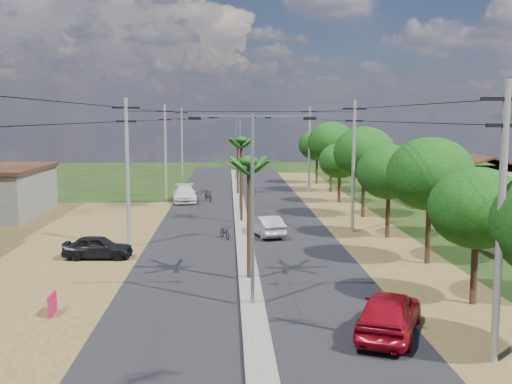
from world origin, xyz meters
TOP-DOWN VIEW (x-y plane):
  - ground at (0.00, 0.00)m, footprint 160.00×160.00m
  - road at (0.00, 15.00)m, footprint 12.00×110.00m
  - median at (0.00, 18.00)m, footprint 1.00×90.00m
  - dirt_shoulder_east at (8.50, 15.00)m, footprint 5.00×90.00m
  - house_east_far at (21.00, 28.00)m, footprint 7.60×7.50m
  - tree_east_b at (9.30, 0.00)m, footprint 4.00×4.00m
  - tree_east_c at (9.70, 7.00)m, footprint 4.60×4.60m
  - tree_east_d at (9.40, 14.00)m, footprint 4.20×4.20m
  - tree_east_e at (9.60, 22.00)m, footprint 4.80×4.80m
  - tree_east_f at (9.20, 30.00)m, footprint 3.80×3.80m
  - tree_east_g at (9.80, 38.00)m, footprint 5.00×5.00m
  - tree_east_h at (9.50, 46.00)m, footprint 4.40×4.40m
  - palm_median_near at (0.00, 4.00)m, footprint 2.00×2.00m
  - palm_median_mid at (0.00, 20.00)m, footprint 2.00×2.00m
  - palm_median_far at (0.00, 36.00)m, footprint 2.00×2.00m
  - streetlight_near at (0.00, 0.00)m, footprint 5.10×0.18m
  - streetlight_mid at (0.00, 25.00)m, footprint 5.10×0.18m
  - streetlight_far at (0.00, 50.00)m, footprint 5.10×0.18m
  - utility_pole_w_b at (-7.00, 12.00)m, footprint 1.60×0.24m
  - utility_pole_w_c at (-7.00, 34.00)m, footprint 1.60×0.24m
  - utility_pole_w_d at (-7.00, 55.00)m, footprint 1.60×0.24m
  - utility_pole_e_a at (7.50, -6.00)m, footprint 1.60×0.24m
  - utility_pole_e_b at (7.50, 16.00)m, footprint 1.60×0.24m
  - utility_pole_e_c at (7.50, 38.00)m, footprint 1.60×0.24m
  - car_red_near at (4.78, -3.46)m, footprint 3.71×5.22m
  - car_silver_mid at (1.50, 14.91)m, footprint 2.48×4.41m
  - car_white_far at (-5.00, 31.25)m, footprint 2.50×5.25m
  - car_parked_dark at (-8.23, 8.94)m, footprint 3.85×1.63m
  - moto_rider_east at (4.40, -4.63)m, footprint 1.16×2.02m
  - moto_rider_west_a at (-1.20, 14.11)m, footprint 1.11×1.75m
  - moto_rider_west_b at (-2.84, 31.30)m, footprint 1.14×1.84m
  - roadside_sign at (-8.00, -0.63)m, footprint 0.09×1.10m

SIDE VIEW (x-z plane):
  - ground at x=0.00m, z-range 0.00..0.00m
  - dirt_shoulder_east at x=8.50m, z-range 0.00..0.03m
  - road at x=0.00m, z-range 0.00..0.04m
  - median at x=0.00m, z-range 0.00..0.18m
  - moto_rider_west_a at x=-1.20m, z-range 0.00..0.87m
  - roadside_sign at x=-8.00m, z-range 0.00..0.91m
  - moto_rider_east at x=4.40m, z-range 0.00..1.00m
  - moto_rider_west_b at x=-2.84m, z-range 0.00..1.07m
  - car_parked_dark at x=-8.23m, z-range 0.00..1.30m
  - car_silver_mid at x=1.50m, z-range 0.00..1.38m
  - car_white_far at x=-5.00m, z-range 0.00..1.48m
  - car_red_near at x=4.78m, z-range 0.00..1.65m
  - house_east_far at x=21.00m, z-range 0.09..4.69m
  - tree_east_f at x=9.20m, z-range 1.13..6.64m
  - tree_east_b at x=9.30m, z-range 1.20..7.03m
  - tree_east_d at x=9.40m, z-range 1.27..7.41m
  - tree_east_h at x=9.50m, z-range 1.38..7.90m
  - utility_pole_w_b at x=-7.00m, z-range 0.26..9.26m
  - utility_pole_w_c at x=-7.00m, z-range 0.26..9.26m
  - utility_pole_w_d at x=-7.00m, z-range 0.26..9.26m
  - utility_pole_e_a at x=7.50m, z-range 0.26..9.26m
  - utility_pole_e_b at x=7.50m, z-range 0.26..9.26m
  - utility_pole_e_c at x=7.50m, z-range 0.26..9.26m
  - streetlight_near at x=0.00m, z-range 0.79..8.79m
  - streetlight_mid at x=0.00m, z-range 0.79..8.79m
  - streetlight_far at x=0.00m, z-range 0.79..8.79m
  - tree_east_c at x=9.70m, z-range 1.45..8.28m
  - tree_east_e at x=9.60m, z-range 1.52..8.66m
  - tree_east_g at x=9.80m, z-range 1.55..8.93m
  - palm_median_far at x=0.00m, z-range 2.34..8.19m
  - palm_median_near at x=0.00m, z-range 2.46..8.61m
  - palm_median_mid at x=0.00m, z-range 2.62..9.17m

